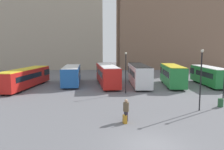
# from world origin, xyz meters

# --- Properties ---
(ground_plane) EXTENTS (160.00, 160.00, 0.00)m
(ground_plane) POSITION_xyz_m (0.00, 0.00, 0.00)
(ground_plane) COLOR slate
(building_block_left) EXTENTS (31.75, 11.37, 32.40)m
(building_block_left) POSITION_xyz_m (-18.19, 52.75, 16.20)
(building_block_left) COLOR tan
(building_block_left) RESTS_ON ground_plane
(building_block_right) EXTENTS (30.54, 13.59, 40.03)m
(building_block_right) POSITION_xyz_m (17.58, 52.75, 20.01)
(building_block_right) COLOR #7F604C
(building_block_right) RESTS_ON ground_plane
(bus_0) EXTENTS (4.39, 12.74, 2.84)m
(bus_0) POSITION_xyz_m (-14.30, 20.67, 1.56)
(bus_0) COLOR red
(bus_0) RESTS_ON ground_plane
(bus_1) EXTENTS (3.08, 9.78, 2.99)m
(bus_1) POSITION_xyz_m (-7.75, 23.08, 1.62)
(bus_1) COLOR #1E56A3
(bus_1) RESTS_ON ground_plane
(bus_2) EXTENTS (3.62, 12.48, 3.22)m
(bus_2) POSITION_xyz_m (-1.98, 22.56, 1.75)
(bus_2) COLOR red
(bus_2) RESTS_ON ground_plane
(bus_3) EXTENTS (2.93, 11.59, 3.32)m
(bus_3) POSITION_xyz_m (3.06, 21.77, 1.80)
(bus_3) COLOR silver
(bus_3) RESTS_ON ground_plane
(bus_4) EXTENTS (3.72, 9.83, 3.25)m
(bus_4) POSITION_xyz_m (8.27, 20.98, 1.76)
(bus_4) COLOR #237A38
(bus_4) RESTS_ON ground_plane
(bus_5) EXTENTS (3.08, 10.09, 2.96)m
(bus_5) POSITION_xyz_m (14.32, 21.21, 1.61)
(bus_5) COLOR #237A38
(bus_5) RESTS_ON ground_plane
(traveler) EXTENTS (0.57, 0.57, 1.84)m
(traveler) POSITION_xyz_m (-1.05, 4.54, 1.09)
(traveler) COLOR #382D4C
(traveler) RESTS_ON ground_plane
(suitcase) EXTENTS (0.35, 0.45, 0.96)m
(suitcase) POSITION_xyz_m (-1.19, 4.04, 0.34)
(suitcase) COLOR #B27A1E
(suitcase) RESTS_ON ground_plane
(lamp_post_1) EXTENTS (0.28, 0.28, 5.40)m
(lamp_post_1) POSITION_xyz_m (0.22, 15.42, 3.20)
(lamp_post_1) COLOR black
(lamp_post_1) RESTS_ON ground_plane
(lamp_post_2) EXTENTS (0.28, 0.28, 5.80)m
(lamp_post_2) POSITION_xyz_m (6.30, 7.15, 3.41)
(lamp_post_2) COLOR black
(lamp_post_2) RESTS_ON ground_plane
(trash_bin) EXTENTS (0.52, 0.52, 0.85)m
(trash_bin) POSITION_xyz_m (9.06, 8.36, 0.42)
(trash_bin) COLOR #285633
(trash_bin) RESTS_ON ground_plane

